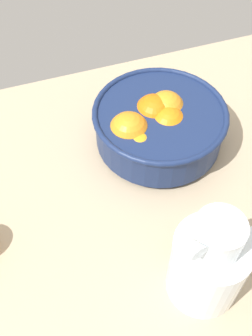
# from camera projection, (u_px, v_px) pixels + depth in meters

# --- Properties ---
(ground_plane) EXTENTS (1.49, 0.80, 0.03)m
(ground_plane) POSITION_uv_depth(u_px,v_px,m) (120.00, 205.00, 0.81)
(ground_plane) COLOR tan
(fruit_bowl) EXTENTS (0.28, 0.28, 0.11)m
(fruit_bowl) POSITION_uv_depth(u_px,v_px,m) (157.00, 125.00, 0.85)
(fruit_bowl) COLOR navy
(fruit_bowl) RESTS_ON ground_plane
(juice_pitcher) EXTENTS (0.17, 0.12, 0.20)m
(juice_pitcher) POSITION_uv_depth(u_px,v_px,m) (208.00, 265.00, 0.64)
(juice_pitcher) COLOR white
(juice_pitcher) RESTS_ON ground_plane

